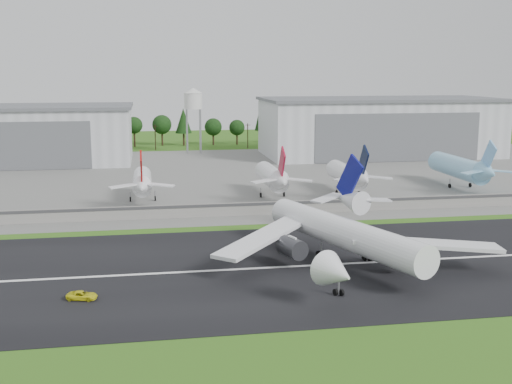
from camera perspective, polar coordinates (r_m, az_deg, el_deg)
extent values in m
plane|color=#2B5714|center=(113.46, 4.08, -8.17)|extent=(600.00, 600.00, 0.00)
cube|color=black|center=(122.69, 2.97, -6.66)|extent=(320.00, 60.00, 0.10)
cube|color=white|center=(122.67, 2.97, -6.64)|extent=(220.00, 1.00, 0.02)
cube|color=slate|center=(228.65, -3.06, 1.47)|extent=(320.00, 150.00, 0.10)
cube|color=gray|center=(165.03, -0.44, -1.51)|extent=(240.00, 0.50, 3.50)
cube|color=#38383A|center=(164.48, -0.42, -1.10)|extent=(240.00, 0.12, 0.70)
cube|color=silver|center=(275.79, -21.03, 4.65)|extent=(95.00, 42.00, 22.00)
cube|color=#595B60|center=(274.95, -21.19, 7.05)|extent=(97.00, 44.00, 1.20)
cube|color=silver|center=(288.56, 10.87, 5.60)|extent=(100.00, 45.00, 24.00)
cube|color=#595B60|center=(287.76, 10.96, 8.10)|extent=(102.00, 47.00, 1.20)
cube|color=#595B60|center=(267.73, 12.55, 4.75)|extent=(70.00, 0.30, 19.68)
cylinder|color=#99999E|center=(288.01, -6.11, 5.33)|extent=(0.50, 0.50, 20.00)
cylinder|color=#99999E|center=(294.40, -5.02, 5.46)|extent=(0.50, 0.50, 20.00)
cylinder|color=silver|center=(290.27, -5.61, 8.05)|extent=(8.00, 8.00, 7.00)
cone|color=silver|center=(290.09, -5.62, 8.98)|extent=(8.40, 8.40, 2.40)
cylinder|color=white|center=(123.73, 7.83, -3.64)|extent=(20.41, 43.35, 5.80)
cone|color=white|center=(99.70, 7.21, -7.16)|extent=(7.49, 7.61, 5.80)
cone|color=white|center=(149.30, 8.28, -0.71)|extent=(8.24, 10.34, 5.51)
cube|color=navy|center=(147.86, 8.33, 1.27)|extent=(3.71, 9.14, 11.13)
cube|color=white|center=(122.37, 14.84, -4.46)|extent=(28.48, 9.40, 2.65)
cylinder|color=#333338|center=(120.99, 12.25, -5.30)|extent=(5.44, 6.46, 3.80)
cube|color=white|center=(148.67, 10.21, -0.66)|extent=(9.10, 3.49, 0.98)
cube|color=white|center=(123.45, 0.80, -3.96)|extent=(22.85, 24.44, 2.65)
cylinder|color=#333338|center=(121.69, 3.24, -4.97)|extent=(5.44, 6.46, 3.80)
cube|color=white|center=(148.97, 6.36, -0.53)|extent=(9.07, 8.05, 0.98)
cube|color=#99999E|center=(121.08, 7.70, -6.17)|extent=(19.60, 31.61, 3.20)
cylinder|color=black|center=(128.26, 5.81, -5.56)|extent=(0.89, 1.55, 1.50)
imported|color=yellow|center=(109.14, -15.21, -8.86)|extent=(5.36, 3.41, 1.38)
cylinder|color=white|center=(186.81, -10.07, 0.97)|extent=(5.23, 24.00, 5.23)
cone|color=white|center=(171.37, -10.10, 0.44)|extent=(4.97, 7.00, 4.97)
cube|color=#9D0D0C|center=(171.09, -10.16, 2.05)|extent=(0.45, 8.59, 10.02)
cylinder|color=#99999E|center=(185.64, -11.12, -0.42)|extent=(0.32, 0.32, 3.00)
cylinder|color=#99999E|center=(185.58, -8.96, -0.35)|extent=(0.32, 0.32, 3.00)
cylinder|color=black|center=(185.77, -11.11, -0.63)|extent=(0.40, 1.40, 1.40)
cylinder|color=white|center=(190.20, 1.36, 1.40)|extent=(5.82, 24.00, 5.82)
cone|color=white|center=(175.06, 2.33, 0.91)|extent=(5.53, 7.00, 5.53)
cube|color=maroon|center=(174.79, 2.31, 2.49)|extent=(0.45, 8.59, 10.02)
cylinder|color=#99999E|center=(188.40, 0.42, -0.05)|extent=(0.32, 0.32, 3.00)
cylinder|color=#99999E|center=(189.73, 2.50, 0.01)|extent=(0.32, 0.32, 3.00)
cylinder|color=black|center=(188.53, 0.42, -0.26)|extent=(0.40, 1.40, 1.40)
cylinder|color=white|center=(195.92, 8.03, 1.56)|extent=(5.78, 24.00, 5.78)
cone|color=white|center=(181.26, 9.51, 1.10)|extent=(5.49, 7.00, 5.49)
cube|color=black|center=(181.00, 9.51, 2.63)|extent=(0.45, 8.59, 10.02)
cylinder|color=#99999E|center=(193.75, 7.18, 0.16)|extent=(0.32, 0.32, 3.00)
cylinder|color=#99999E|center=(195.88, 9.14, 0.22)|extent=(0.32, 0.32, 3.00)
cylinder|color=black|center=(193.88, 7.18, -0.04)|extent=(0.40, 1.40, 1.40)
cylinder|color=#84C0E4|center=(215.22, 17.51, 2.11)|extent=(6.70, 30.00, 6.70)
cone|color=#84C0E4|center=(199.00, 19.94, 1.59)|extent=(6.37, 7.00, 6.37)
cube|color=#71ADE7|center=(198.78, 19.96, 2.98)|extent=(0.45, 8.59, 10.02)
cylinder|color=#99999E|center=(212.62, 16.85, 0.72)|extent=(0.32, 0.32, 3.00)
cylinder|color=#99999E|center=(215.83, 18.51, 0.77)|extent=(0.32, 0.32, 3.00)
cylinder|color=black|center=(212.74, 16.84, 0.53)|extent=(0.40, 1.40, 1.40)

